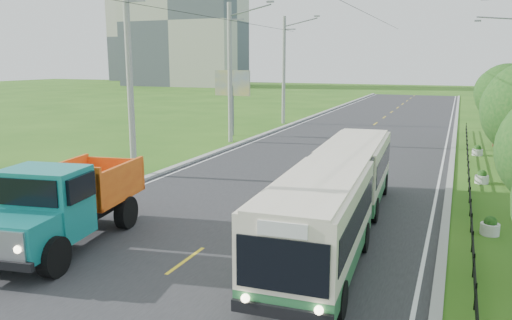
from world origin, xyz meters
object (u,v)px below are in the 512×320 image
Objects in this scene: tree_fifth at (507,97)px; streetlight_far at (512,75)px; dump_truck at (64,199)px; planter_near at (490,227)px; pole_mid at (230,73)px; billboard_left at (232,87)px; planter_mid at (482,178)px; pole_near at (130,78)px; planter_far at (477,151)px; tree_back at (500,94)px; bus at (339,189)px; pole_far at (284,70)px.

streetlight_far reaches higher than tree_fifth.
planter_near is at bearing 16.68° from dump_truck.
pole_mid is 1.92× the size of billboard_left.
tree_fifth is at bearing 78.44° from planter_mid.
dump_truck is (3.99, -9.29, -3.53)m from pole_near.
billboard_left is at bearing 168.72° from tree_fifth.
planter_far is at bearing -108.80° from streetlight_far.
billboard_left is (-19.36, -2.14, 0.21)m from tree_back.
pole_mid reaches higher than billboard_left.
planter_far is at bearing 90.00° from planter_mid.
planter_far is at bearing 50.64° from dump_truck.
planter_mid is 20.99m from billboard_left.
tree_fifth is at bearing 66.04° from bus.
planter_near is at bearing -44.84° from billboard_left.
bus is (11.97, -4.97, -3.46)m from pole_near.
billboard_left is at bearing 120.40° from bus.
planter_far is 0.05× the size of bus.
pole_near is 13.42m from bus.
pole_near reaches higher than planter_near.
tree_back is (18.12, 17.14, -1.44)m from pole_near.
pole_near is 12.00m from pole_mid.
tree_fifth is 8.66× the size of planter_near.
billboard_left reaches higher than planter_far.
pole_mid is 1.00× the size of pole_far.
pole_near is 18.23m from planter_mid.
bus is at bearing 19.03° from dump_truck.
bus is at bearing -105.21° from planter_far.
streetlight_far is 32.15m from dump_truck.
tree_back is at bearing 90.00° from tree_fifth.
streetlight_far is (0.79, 7.86, 1.05)m from tree_fifth.
tree_back is 12.66m from planter_mid.
planter_far is (0.00, 16.00, 0.00)m from planter_near.
billboard_left is at bearing -168.77° from streetlight_far.
pole_near is 1.10× the size of streetlight_far.
planter_mid is at bearing -101.56° from tree_fifth.
tree_back is at bearing 86.43° from planter_near.
tree_back is 0.80× the size of dump_truck.
pole_far is 1.92× the size of billboard_left.
pole_far is 0.71× the size of bus.
tree_back is at bearing -20.74° from pole_far.
dump_truck is at bearing -154.72° from bus.
planter_near is 0.05× the size of bus.
pole_near is 17.79m from planter_near.
billboard_left is at bearing 92.80° from dump_truck.
pole_near reaches higher than planter_far.
bus is (-4.89, -1.97, 1.35)m from planter_near.
dump_truck is at bearing -83.17° from pole_far.
pole_mid is 3.47m from billboard_left.
tree_back is 20.46m from planter_near.
tree_back is at bearing 6.31° from billboard_left.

